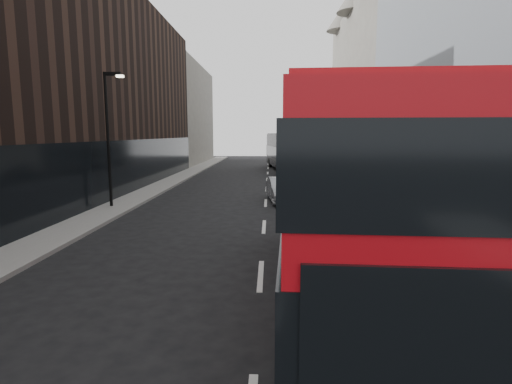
# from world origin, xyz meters

# --- Properties ---
(sidewalk_right) EXTENTS (3.00, 80.00, 0.15)m
(sidewalk_right) POSITION_xyz_m (7.50, 25.00, 0.07)
(sidewalk_right) COLOR slate
(sidewalk_right) RESTS_ON ground
(sidewalk_left) EXTENTS (2.00, 80.00, 0.15)m
(sidewalk_left) POSITION_xyz_m (-8.00, 25.00, 0.07)
(sidewalk_left) COLOR slate
(sidewalk_left) RESTS_ON ground
(building_modern_block) EXTENTS (5.03, 22.00, 20.00)m
(building_modern_block) POSITION_xyz_m (11.47, 21.00, 9.90)
(building_modern_block) COLOR #91979B
(building_modern_block) RESTS_ON ground
(building_victorian) EXTENTS (6.50, 24.00, 21.00)m
(building_victorian) POSITION_xyz_m (11.38, 44.00, 9.66)
(building_victorian) COLOR slate
(building_victorian) RESTS_ON ground
(building_left_mid) EXTENTS (5.00, 24.00, 14.00)m
(building_left_mid) POSITION_xyz_m (-11.50, 30.00, 7.00)
(building_left_mid) COLOR black
(building_left_mid) RESTS_ON ground
(building_left_far) EXTENTS (5.00, 20.00, 13.00)m
(building_left_far) POSITION_xyz_m (-11.50, 52.00, 6.50)
(building_left_far) COLOR slate
(building_left_far) RESTS_ON ground
(street_lamp) EXTENTS (1.06, 0.22, 7.00)m
(street_lamp) POSITION_xyz_m (-8.22, 18.00, 4.18)
(street_lamp) COLOR black
(street_lamp) RESTS_ON sidewalk_left
(red_bus) EXTENTS (3.28, 11.64, 4.65)m
(red_bus) POSITION_xyz_m (1.95, 6.67, 2.58)
(red_bus) COLOR #B70B13
(red_bus) RESTS_ON ground
(grey_bus) EXTENTS (4.53, 12.85, 4.07)m
(grey_bus) POSITION_xyz_m (2.01, 41.48, 2.18)
(grey_bus) COLOR black
(grey_bus) RESTS_ON ground
(car_a) EXTENTS (1.60, 3.93, 1.34)m
(car_a) POSITION_xyz_m (2.28, 17.29, 0.67)
(car_a) COLOR black
(car_a) RESTS_ON ground
(car_b) EXTENTS (2.00, 4.47, 1.42)m
(car_b) POSITION_xyz_m (0.98, 20.59, 0.71)
(car_b) COLOR #979B9F
(car_b) RESTS_ON ground
(car_c) EXTENTS (1.97, 4.30, 1.22)m
(car_c) POSITION_xyz_m (3.71, 30.79, 0.61)
(car_c) COLOR black
(car_c) RESTS_ON ground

